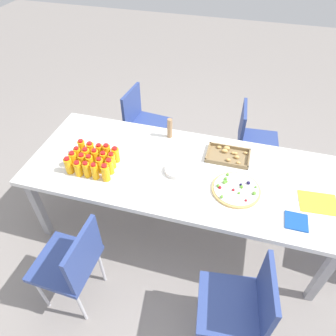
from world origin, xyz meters
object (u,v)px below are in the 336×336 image
(juice_bottle_8, at_px, (100,165))
(juice_bottle_2, at_px, (87,170))
(chair_far_left, at_px, (142,120))
(juice_bottle_9, at_px, (110,166))
(juice_bottle_4, at_px, (106,173))
(fruit_pizza, at_px, (236,189))
(cardboard_tube, at_px, (170,128))
(napkin_stack, at_px, (296,221))
(chair_near_left, at_px, (72,262))
(juice_bottle_6, at_px, (83,161))
(snack_tray, at_px, (228,155))
(juice_bottle_15, at_px, (82,148))
(juice_bottle_10, at_px, (78,154))
(juice_bottle_17, at_px, (100,151))
(plate_stack, at_px, (176,170))
(chair_near_right, at_px, (242,304))
(juice_bottle_1, at_px, (78,169))
(paper_folder, at_px, (318,203))
(party_table, at_px, (181,174))
(juice_bottle_3, at_px, (95,171))
(juice_bottle_16, at_px, (91,150))
(juice_bottle_12, at_px, (95,157))
(juice_bottle_13, at_px, (104,159))
(chair_far_right, at_px, (252,138))
(juice_bottle_7, at_px, (90,163))
(juice_bottle_11, at_px, (86,156))
(juice_bottle_5, at_px, (74,160))
(juice_bottle_14, at_px, (112,161))
(juice_bottle_19, at_px, (116,155))
(juice_bottle_18, at_px, (107,152))
(juice_bottle_0, at_px, (69,165))

(juice_bottle_8, bearing_deg, juice_bottle_2, -137.37)
(chair_far_left, distance_m, juice_bottle_9, 1.09)
(juice_bottle_4, relative_size, fruit_pizza, 0.42)
(cardboard_tube, bearing_deg, napkin_stack, -32.31)
(chair_near_left, distance_m, chair_far_left, 1.72)
(juice_bottle_6, relative_size, snack_tray, 0.40)
(juice_bottle_2, xyz_separation_m, juice_bottle_15, (-0.15, 0.22, 0.00))
(juice_bottle_9, height_order, juice_bottle_10, juice_bottle_9)
(juice_bottle_17, distance_m, plate_stack, 0.64)
(chair_near_right, distance_m, juice_bottle_1, 1.48)
(snack_tray, xyz_separation_m, paper_folder, (0.68, -0.33, -0.01))
(party_table, bearing_deg, juice_bottle_3, -155.94)
(juice_bottle_6, relative_size, juice_bottle_8, 1.01)
(chair_near_right, height_order, juice_bottle_16, juice_bottle_16)
(juice_bottle_12, xyz_separation_m, juice_bottle_13, (0.07, -0.00, -0.00))
(chair_far_right, bearing_deg, juice_bottle_6, -54.67)
(fruit_pizza, bearing_deg, napkin_stack, -22.76)
(juice_bottle_6, bearing_deg, juice_bottle_7, -5.70)
(juice_bottle_10, height_order, juice_bottle_11, juice_bottle_11)
(juice_bottle_5, xyz_separation_m, paper_folder, (1.84, 0.11, -0.07))
(juice_bottle_7, relative_size, juice_bottle_10, 1.09)
(juice_bottle_1, bearing_deg, juice_bottle_4, 1.64)
(chair_far_right, distance_m, fruit_pizza, 1.01)
(juice_bottle_3, bearing_deg, juice_bottle_6, 150.12)
(juice_bottle_2, height_order, juice_bottle_5, juice_bottle_5)
(juice_bottle_14, bearing_deg, juice_bottle_11, 179.68)
(juice_bottle_19, bearing_deg, juice_bottle_7, -135.09)
(juice_bottle_11, xyz_separation_m, juice_bottle_15, (-0.08, 0.08, 0.00))
(party_table, height_order, juice_bottle_18, juice_bottle_18)
(napkin_stack, xyz_separation_m, cardboard_tube, (-1.06, 0.67, 0.09))
(chair_near_left, height_order, juice_bottle_12, juice_bottle_12)
(juice_bottle_3, relative_size, juice_bottle_11, 1.03)
(napkin_stack, bearing_deg, juice_bottle_7, 176.35)
(juice_bottle_6, xyz_separation_m, cardboard_tube, (0.55, 0.56, 0.03))
(chair_far_right, height_order, juice_bottle_2, juice_bottle_2)
(juice_bottle_0, relative_size, juice_bottle_10, 1.09)
(juice_bottle_4, xyz_separation_m, juice_bottle_16, (-0.23, 0.22, -0.01))
(juice_bottle_5, distance_m, plate_stack, 0.81)
(juice_bottle_1, relative_size, plate_stack, 0.73)
(juice_bottle_5, xyz_separation_m, juice_bottle_17, (0.15, 0.15, -0.00))
(juice_bottle_13, xyz_separation_m, paper_folder, (1.61, 0.03, -0.06))
(juice_bottle_12, height_order, juice_bottle_14, same)
(juice_bottle_5, distance_m, juice_bottle_8, 0.22)
(juice_bottle_2, bearing_deg, chair_near_right, -24.17)
(juice_bottle_18, relative_size, paper_folder, 0.57)
(juice_bottle_0, distance_m, napkin_stack, 1.69)
(juice_bottle_10, bearing_deg, juice_bottle_1, -61.51)
(juice_bottle_2, distance_m, snack_tray, 1.14)
(juice_bottle_3, distance_m, juice_bottle_4, 0.09)
(chair_near_right, xyz_separation_m, juice_bottle_0, (-1.42, 0.57, 0.29))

